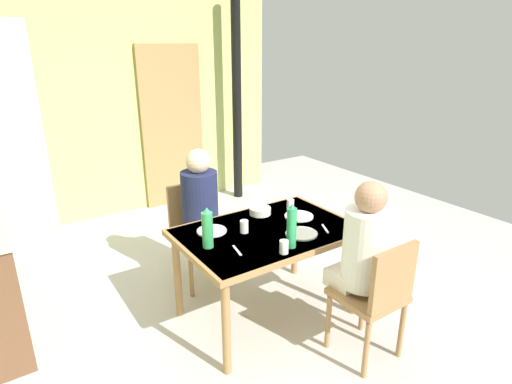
# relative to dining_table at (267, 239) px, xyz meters

# --- Properties ---
(ground_plane) EXTENTS (7.27, 7.27, 0.00)m
(ground_plane) POSITION_rel_dining_table_xyz_m (-0.25, -0.04, -0.65)
(ground_plane) COLOR beige
(wall_back) EXTENTS (4.14, 0.10, 2.66)m
(wall_back) POSITION_rel_dining_table_xyz_m (-0.25, 2.76, 0.69)
(wall_back) COLOR #B8C76C
(wall_back) RESTS_ON ground_plane
(door_wooden) EXTENTS (0.80, 0.05, 2.00)m
(door_wooden) POSITION_rel_dining_table_xyz_m (0.43, 2.68, 0.35)
(door_wooden) COLOR #997746
(door_wooden) RESTS_ON ground_plane
(stove_pipe_column) EXTENTS (0.12, 0.12, 2.66)m
(stove_pipe_column) POSITION_rel_dining_table_xyz_m (1.22, 2.41, 0.69)
(stove_pipe_column) COLOR black
(stove_pipe_column) RESTS_ON ground_plane
(dining_table) EXTENTS (1.28, 0.87, 0.72)m
(dining_table) POSITION_rel_dining_table_xyz_m (0.00, 0.00, 0.00)
(dining_table) COLOR #9B7144
(dining_table) RESTS_ON ground_plane
(chair_near_diner) EXTENTS (0.40, 0.40, 0.87)m
(chair_near_diner) POSITION_rel_dining_table_xyz_m (0.30, -0.79, -0.15)
(chair_near_diner) COLOR #9B7144
(chair_near_diner) RESTS_ON ground_plane
(chair_far_diner) EXTENTS (0.40, 0.40, 0.87)m
(chair_far_diner) POSITION_rel_dining_table_xyz_m (-0.21, 0.79, -0.15)
(chair_far_diner) COLOR #9B7144
(chair_far_diner) RESTS_ON ground_plane
(person_near_diner) EXTENTS (0.30, 0.37, 0.77)m
(person_near_diner) POSITION_rel_dining_table_xyz_m (0.30, -0.65, 0.14)
(person_near_diner) COLOR silver
(person_near_diner) RESTS_ON ground_plane
(person_far_diner) EXTENTS (0.30, 0.37, 0.77)m
(person_far_diner) POSITION_rel_dining_table_xyz_m (-0.21, 0.65, 0.14)
(person_far_diner) COLOR #272B41
(person_far_diner) RESTS_ON ground_plane
(water_bottle_green_near) EXTENTS (0.07, 0.07, 0.28)m
(water_bottle_green_near) POSITION_rel_dining_table_xyz_m (-0.49, 0.00, 0.21)
(water_bottle_green_near) COLOR #329A55
(water_bottle_green_near) RESTS_ON dining_table
(water_bottle_green_far) EXTENTS (0.07, 0.07, 0.31)m
(water_bottle_green_far) POSITION_rel_dining_table_xyz_m (-0.02, -0.31, 0.22)
(water_bottle_green_far) COLOR #2A9956
(water_bottle_green_far) RESTS_ON dining_table
(serving_bowl_center) EXTENTS (0.17, 0.17, 0.05)m
(serving_bowl_center) POSITION_rel_dining_table_xyz_m (0.13, 0.28, 0.10)
(serving_bowl_center) COLOR silver
(serving_bowl_center) RESTS_ON dining_table
(dinner_plate_near_left) EXTENTS (0.23, 0.23, 0.01)m
(dinner_plate_near_left) POSITION_rel_dining_table_xyz_m (0.35, 0.06, 0.08)
(dinner_plate_near_left) COLOR white
(dinner_plate_near_left) RESTS_ON dining_table
(dinner_plate_near_right) EXTENTS (0.23, 0.23, 0.01)m
(dinner_plate_near_right) POSITION_rel_dining_table_xyz_m (0.16, -0.20, 0.08)
(dinner_plate_near_right) COLOR white
(dinner_plate_near_right) RESTS_ON dining_table
(dinner_plate_far_center) EXTENTS (0.21, 0.21, 0.01)m
(dinner_plate_far_center) POSITION_rel_dining_table_xyz_m (-0.35, 0.20, 0.08)
(dinner_plate_far_center) COLOR white
(dinner_plate_far_center) RESTS_ON dining_table
(drinking_glass_by_near_diner) EXTENTS (0.06, 0.06, 0.09)m
(drinking_glass_by_near_diner) POSITION_rel_dining_table_xyz_m (-0.16, 0.06, 0.12)
(drinking_glass_by_near_diner) COLOR silver
(drinking_glass_by_near_diner) RESTS_ON dining_table
(drinking_glass_by_far_diner) EXTENTS (0.06, 0.06, 0.09)m
(drinking_glass_by_far_diner) POSITION_rel_dining_table_xyz_m (0.38, 0.22, 0.12)
(drinking_glass_by_far_diner) COLOR silver
(drinking_glass_by_far_diner) RESTS_ON dining_table
(drinking_glass_spare_center) EXTENTS (0.06, 0.06, 0.09)m
(drinking_glass_spare_center) POSITION_rel_dining_table_xyz_m (-0.12, -0.35, 0.12)
(drinking_glass_spare_center) COLOR silver
(drinking_glass_spare_center) RESTS_ON dining_table
(cutlery_knife_near) EXTENTS (0.08, 0.14, 0.00)m
(cutlery_knife_near) POSITION_rel_dining_table_xyz_m (0.36, -0.22, 0.08)
(cutlery_knife_near) COLOR silver
(cutlery_knife_near) RESTS_ON dining_table
(cutlery_fork_near) EXTENTS (0.05, 0.15, 0.00)m
(cutlery_fork_near) POSITION_rel_dining_table_xyz_m (-0.35, -0.15, 0.08)
(cutlery_fork_near) COLOR silver
(cutlery_fork_near) RESTS_ON dining_table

